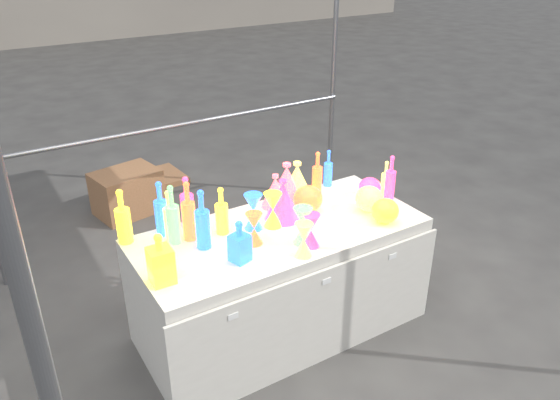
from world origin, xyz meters
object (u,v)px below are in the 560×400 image
display_table (281,280)px  hourglass_0 (254,229)px  cardboard_box_closed (127,192)px  globe_0 (385,212)px  bottle_0 (123,216)px  decanter_0 (160,258)px  lampshade_0 (287,183)px

display_table → hourglass_0: bearing=-165.6°
cardboard_box_closed → globe_0: globe_0 is taller
cardboard_box_closed → hourglass_0: (0.13, -2.21, 0.64)m
bottle_0 → globe_0: bottle_0 is taller
display_table → decanter_0: 0.97m
cardboard_box_closed → bottle_0: size_ratio=1.66×
cardboard_box_closed → lampshade_0: bearing=-84.1°
bottle_0 → decanter_0: bottle_0 is taller
bottle_0 → hourglass_0: bearing=-33.2°
hourglass_0 → lampshade_0: bearing=38.0°
display_table → bottle_0: 1.07m
bottle_0 → hourglass_0: bottle_0 is taller
cardboard_box_closed → bottle_0: (-0.50, -1.79, 0.71)m
hourglass_0 → globe_0: bearing=-13.7°
decanter_0 → lampshade_0: size_ratio=1.00×
cardboard_box_closed → bottle_0: bottle_0 is taller
cardboard_box_closed → lampshade_0: 2.07m
display_table → bottle_0: size_ratio=5.39×
bottle_0 → decanter_0: size_ratio=1.19×
display_table → lampshade_0: bearing=52.2°
display_table → decanter_0: (-0.81, -0.14, 0.52)m
bottle_0 → decanter_0: bearing=-85.6°
lampshade_0 → decanter_0: bearing=-167.2°
display_table → hourglass_0: size_ratio=9.26×
hourglass_0 → lampshade_0: (0.44, 0.34, 0.04)m
bottle_0 → globe_0: size_ratio=1.97×
display_table → cardboard_box_closed: 2.19m
decanter_0 → lampshade_0: 1.12m
display_table → lampshade_0: size_ratio=6.39×
display_table → lampshade_0: lampshade_0 is taller
display_table → bottle_0: (-0.85, 0.36, 0.55)m
globe_0 → lampshade_0: bearing=125.0°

